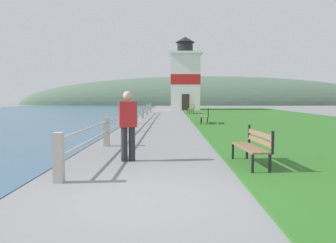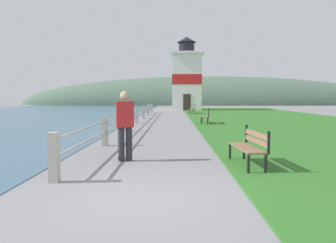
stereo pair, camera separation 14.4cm
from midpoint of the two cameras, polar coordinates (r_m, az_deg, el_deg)
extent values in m
plane|color=slate|center=(5.47, -5.06, -13.27)|extent=(160.00, 160.00, 0.00)
cube|color=#2D6623|center=(23.57, 18.54, 0.13)|extent=(12.00, 51.48, 0.06)
cube|color=#A8A399|center=(6.68, -19.11, -5.96)|extent=(0.18, 0.18, 0.97)
cube|color=#A8A399|center=(11.17, -11.02, -1.76)|extent=(0.18, 0.18, 0.97)
cube|color=#A8A399|center=(15.78, -7.62, 0.03)|extent=(0.18, 0.18, 0.97)
cube|color=#A8A399|center=(20.43, -5.77, 1.01)|extent=(0.18, 0.18, 0.97)
cube|color=#A8A399|center=(25.10, -4.60, 1.63)|extent=(0.18, 0.18, 0.97)
cube|color=#A8A399|center=(29.77, -3.80, 2.05)|extent=(0.18, 0.18, 0.97)
cube|color=#A8A399|center=(34.45, -3.21, 2.36)|extent=(0.18, 0.18, 0.97)
cylinder|color=#B2B2B7|center=(20.42, -5.77, 1.97)|extent=(0.06, 28.17, 0.06)
cylinder|color=#B2B2B7|center=(20.43, -5.77, 1.01)|extent=(0.06, 28.17, 0.06)
cube|color=brown|center=(7.82, 12.49, -4.48)|extent=(0.23, 1.62, 0.04)
cube|color=brown|center=(7.86, 13.52, -4.45)|extent=(0.23, 1.62, 0.04)
cube|color=brown|center=(7.90, 14.54, -4.42)|extent=(0.23, 1.62, 0.04)
cube|color=brown|center=(7.89, 15.18, -2.12)|extent=(0.18, 1.62, 0.11)
cube|color=brown|center=(7.91, 15.16, -3.26)|extent=(0.18, 1.62, 0.11)
cube|color=black|center=(7.11, 13.94, -7.39)|extent=(0.05, 0.05, 0.45)
cube|color=black|center=(8.59, 10.75, -5.32)|extent=(0.05, 0.05, 0.45)
cube|color=black|center=(7.23, 16.75, -7.25)|extent=(0.05, 0.05, 0.45)
cube|color=black|center=(8.69, 13.12, -5.25)|extent=(0.05, 0.05, 0.45)
cube|color=black|center=(7.17, 17.20, -3.54)|extent=(0.05, 0.05, 0.49)
cube|color=black|center=(8.64, 13.49, -2.16)|extent=(0.05, 0.05, 0.49)
cube|color=brown|center=(19.86, 5.73, 0.87)|extent=(0.31, 1.62, 0.04)
cube|color=brown|center=(19.86, 6.16, 0.87)|extent=(0.31, 1.62, 0.04)
cube|color=brown|center=(19.86, 6.58, 0.86)|extent=(0.31, 1.62, 0.04)
cube|color=brown|center=(19.84, 6.84, 1.78)|extent=(0.25, 1.61, 0.11)
cube|color=brown|center=(19.85, 6.84, 1.32)|extent=(0.25, 1.61, 0.11)
cube|color=black|center=(19.10, 5.54, 0.00)|extent=(0.06, 0.06, 0.45)
cube|color=black|center=(20.66, 5.69, 0.32)|extent=(0.06, 0.06, 0.45)
cube|color=black|center=(19.09, 6.65, -0.01)|extent=(0.06, 0.06, 0.45)
cube|color=black|center=(20.66, 6.72, 0.31)|extent=(0.06, 0.06, 0.45)
cube|color=black|center=(19.06, 6.81, 1.40)|extent=(0.06, 0.06, 0.49)
cube|color=black|center=(20.63, 6.86, 1.61)|extent=(0.06, 0.06, 0.49)
cube|color=brown|center=(31.69, 3.55, 2.16)|extent=(0.16, 1.93, 0.04)
cube|color=brown|center=(31.70, 3.82, 2.16)|extent=(0.16, 1.93, 0.04)
cube|color=brown|center=(31.71, 4.08, 2.15)|extent=(0.16, 1.93, 0.04)
cube|color=brown|center=(31.71, 4.24, 2.73)|extent=(0.10, 1.93, 0.11)
cube|color=brown|center=(31.72, 4.24, 2.44)|extent=(0.10, 1.93, 0.11)
cube|color=black|center=(30.76, 3.62, 1.63)|extent=(0.05, 0.05, 0.45)
cube|color=black|center=(32.63, 3.35, 1.79)|extent=(0.05, 0.05, 0.45)
cube|color=black|center=(30.79, 4.30, 1.63)|extent=(0.05, 0.05, 0.45)
cube|color=black|center=(32.66, 4.00, 1.79)|extent=(0.05, 0.05, 0.45)
cube|color=black|center=(30.78, 4.40, 2.51)|extent=(0.05, 0.05, 0.49)
cube|color=black|center=(32.65, 4.09, 2.61)|extent=(0.05, 0.05, 0.49)
cube|color=white|center=(41.13, 2.87, 6.76)|extent=(3.53, 3.53, 6.84)
cube|color=red|center=(41.15, 2.87, 7.23)|extent=(3.57, 3.57, 1.23)
cube|color=white|center=(41.44, 2.89, 11.66)|extent=(4.06, 4.06, 0.25)
cylinder|color=black|center=(41.54, 2.89, 12.70)|extent=(1.94, 1.94, 1.27)
cone|color=black|center=(41.70, 2.90, 14.04)|extent=(2.43, 2.43, 0.70)
cube|color=#332823|center=(39.32, 2.96, 3.34)|extent=(0.90, 0.06, 2.00)
cylinder|color=#28282D|center=(8.48, -8.11, -3.94)|extent=(0.16, 0.16, 0.88)
cylinder|color=#28282D|center=(8.51, -6.78, -3.91)|extent=(0.16, 0.16, 0.88)
cube|color=#B22323|center=(8.42, -7.50, 1.26)|extent=(0.48, 0.34, 0.66)
sphere|color=tan|center=(8.41, -7.53, 4.48)|extent=(0.24, 0.24, 0.24)
ellipsoid|color=#4C6651|center=(69.93, 6.65, 2.92)|extent=(80.00, 16.00, 12.00)
camera|label=1|loc=(0.07, -90.23, -0.02)|focal=35.00mm
camera|label=2|loc=(0.07, 89.77, 0.02)|focal=35.00mm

